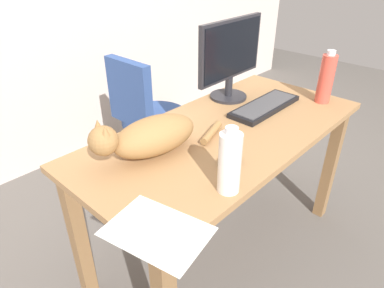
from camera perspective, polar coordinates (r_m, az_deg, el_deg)
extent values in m
plane|color=#59544F|center=(2.03, 4.67, -16.81)|extent=(8.00, 8.00, 0.00)
cube|color=#9E7247|center=(1.58, 5.77, 1.95)|extent=(1.44, 0.67, 0.03)
cube|color=olive|center=(2.17, 21.97, -3.32)|extent=(0.06, 0.06, 0.73)
cube|color=olive|center=(1.64, -18.22, -14.92)|extent=(0.06, 0.06, 0.73)
cube|color=olive|center=(2.37, 9.86, 1.55)|extent=(0.06, 0.06, 0.73)
cylinder|color=black|center=(2.55, -5.66, -5.01)|extent=(0.48, 0.48, 0.04)
cylinder|color=black|center=(2.44, -5.90, -1.05)|extent=(0.06, 0.06, 0.45)
cylinder|color=navy|center=(2.32, -6.22, 4.36)|extent=(0.44, 0.44, 0.06)
cube|color=navy|center=(2.12, -10.35, 8.30)|extent=(0.06, 0.35, 0.40)
cylinder|color=#232328|center=(1.91, 6.03, 7.89)|extent=(0.20, 0.20, 0.01)
cylinder|color=#232328|center=(1.89, 6.12, 9.51)|extent=(0.04, 0.04, 0.10)
cube|color=#232328|center=(1.83, 6.47, 15.38)|extent=(0.48, 0.03, 0.30)
cube|color=black|center=(1.82, 6.85, 15.29)|extent=(0.45, 0.01, 0.27)
cube|color=black|center=(1.80, 12.10, 6.10)|extent=(0.44, 0.15, 0.02)
cube|color=#444447|center=(1.79, 12.15, 6.51)|extent=(0.40, 0.12, 0.00)
ellipsoid|color=olive|center=(1.36, -6.16, 1.42)|extent=(0.38, 0.24, 0.15)
sphere|color=olive|center=(1.26, -14.51, 0.53)|extent=(0.11, 0.11, 0.11)
cone|color=olive|center=(1.21, -14.21, 2.01)|extent=(0.04, 0.04, 0.04)
cone|color=olive|center=(1.26, -15.38, 3.03)|extent=(0.04, 0.04, 0.04)
cylinder|color=olive|center=(1.49, 3.24, 1.92)|extent=(0.18, 0.09, 0.03)
ellipsoid|color=black|center=(1.32, 6.36, -2.48)|extent=(0.11, 0.06, 0.04)
cube|color=white|center=(1.04, -5.84, -14.21)|extent=(0.27, 0.33, 0.00)
cylinder|color=#D84C3D|center=(1.93, 21.37, 10.00)|extent=(0.08, 0.08, 0.25)
cylinder|color=silver|center=(1.89, 22.15, 13.88)|extent=(0.04, 0.04, 0.02)
cylinder|color=silver|center=(1.13, 6.26, -3.20)|extent=(0.08, 0.08, 0.22)
cylinder|color=silver|center=(1.07, 6.61, 2.19)|extent=(0.04, 0.04, 0.02)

